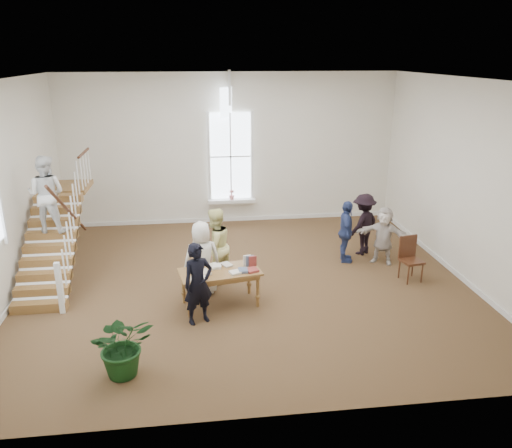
{
  "coord_description": "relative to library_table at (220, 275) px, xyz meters",
  "views": [
    {
      "loc": [
        -1.07,
        -10.37,
        5.01
      ],
      "look_at": [
        0.27,
        0.4,
        1.27
      ],
      "focal_mm": 35.0,
      "sensor_mm": 36.0,
      "label": 1
    }
  ],
  "objects": [
    {
      "name": "woman_cluster_a",
      "position": [
        3.25,
        1.93,
        0.11
      ],
      "size": [
        0.55,
        0.98,
        1.58
      ],
      "primitive_type": "imported",
      "rotation": [
        0.0,
        0.0,
        1.38
      ],
      "color": "navy",
      "rests_on": "ground"
    },
    {
      "name": "floor_plant",
      "position": [
        -1.68,
        -2.19,
        -0.14
      ],
      "size": [
        1.16,
        1.07,
        1.09
      ],
      "primitive_type": "imported",
      "rotation": [
        0.0,
        0.0,
        0.24
      ],
      "color": "black",
      "rests_on": "ground"
    },
    {
      "name": "room_shell",
      "position": [
        0.66,
        5.4,
        -0.28
      ],
      "size": [
        10.49,
        10.0,
        10.0
      ],
      "color": "white",
      "rests_on": "ground"
    },
    {
      "name": "ground",
      "position": [
        0.66,
        1.0,
        -0.68
      ],
      "size": [
        10.0,
        10.0,
        0.0
      ],
      "primitive_type": "plane",
      "color": "#4F371F",
      "rests_on": "ground"
    },
    {
      "name": "woman_cluster_c",
      "position": [
        4.15,
        1.73,
        0.04
      ],
      "size": [
        1.37,
        1.04,
        1.44
      ],
      "primitive_type": "imported",
      "rotation": [
        0.0,
        0.0,
        5.75
      ],
      "color": "beige",
      "rests_on": "ground"
    },
    {
      "name": "woman_cluster_b",
      "position": [
        3.85,
        2.38,
        0.12
      ],
      "size": [
        1.2,
        1.09,
        1.62
      ],
      "primitive_type": "imported",
      "rotation": [
        0.0,
        0.0,
        3.76
      ],
      "color": "black",
      "rests_on": "ground"
    },
    {
      "name": "police_officer",
      "position": [
        -0.45,
        -0.64,
        0.13
      ],
      "size": [
        0.7,
        0.6,
        1.63
      ],
      "primitive_type": "imported",
      "rotation": [
        0.0,
        0.0,
        0.41
      ],
      "color": "black",
      "rests_on": "ground"
    },
    {
      "name": "elderly_woman",
      "position": [
        -0.35,
        0.61,
        0.13
      ],
      "size": [
        0.87,
        0.64,
        1.64
      ],
      "primitive_type": "imported",
      "rotation": [
        0.0,
        0.0,
        3.31
      ],
      "color": "silver",
      "rests_on": "ground"
    },
    {
      "name": "staircase",
      "position": [
        -3.68,
        1.75,
        0.94
      ],
      "size": [
        1.1,
        4.1,
        2.92
      ],
      "color": "brown",
      "rests_on": "ground"
    },
    {
      "name": "library_table",
      "position": [
        0.0,
        0.0,
        0.0
      ],
      "size": [
        1.76,
        1.11,
        0.83
      ],
      "rotation": [
        0.0,
        0.0,
        0.18
      ],
      "color": "brown",
      "rests_on": "ground"
    },
    {
      "name": "person_yellow",
      "position": [
        -0.05,
        1.11,
        0.2
      ],
      "size": [
        1.09,
        1.05,
        1.76
      ],
      "primitive_type": "imported",
      "rotation": [
        0.0,
        0.0,
        3.79
      ],
      "color": "#F0EB96",
      "rests_on": "ground"
    },
    {
      "name": "side_chair",
      "position": [
        4.41,
        0.73,
        -0.1
      ],
      "size": [
        0.53,
        0.53,
        1.04
      ],
      "rotation": [
        0.0,
        0.0,
        0.19
      ],
      "color": "#381C0F",
      "rests_on": "ground"
    }
  ]
}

